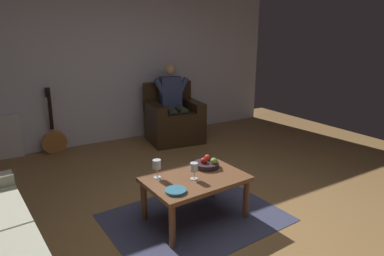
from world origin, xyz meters
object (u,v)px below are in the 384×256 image
Objects in this scene: fruit_bowl at (207,164)px; decorative_dish at (176,191)px; guitar at (54,139)px; coffee_table at (195,183)px; armchair at (173,121)px; wine_glass_far at (157,165)px; person_seated at (173,100)px; wine_glass_near at (194,168)px.

decorative_dish is (0.53, 0.32, -0.02)m from fruit_bowl.
guitar is 5.34× the size of decorative_dish.
fruit_bowl reaches higher than coffee_table.
armchair is 2.49m from coffee_table.
guitar is 5.55× the size of wine_glass_far.
person_seated reaches higher than fruit_bowl.
decorative_dish is (0.27, 0.14, -0.10)m from wine_glass_near.
fruit_bowl is (0.74, 2.14, 0.13)m from armchair.
coffee_table is at bearing 74.31° from armchair.
guitar is at bearing -77.50° from wine_glass_far.
wine_glass_far is at bearing 66.01° from armchair.
wine_glass_near is (1.01, 2.32, -0.15)m from person_seated.
armchair is 0.99× the size of coffee_table.
person_seated is 2.79m from decorative_dish.
fruit_bowl is (-1.10, 2.50, 0.25)m from guitar.
wine_glass_near is 0.63× the size of fruit_bowl.
guitar is 6.14× the size of wine_glass_near.
wine_glass_near is 0.35m from wine_glass_far.
guitar is at bearing -72.79° from wine_glass_near.
wine_glass_near is at bearing 144.00° from wine_glass_far.
person_seated reaches higher than guitar.
fruit_bowl is at bearing 113.65° from guitar.
fruit_bowl is (-0.23, -0.15, 0.10)m from coffee_table.
coffee_table is 0.36m from decorative_dish.
person_seated reaches higher than armchair.
armchair is 5.19× the size of decorative_dish.
wine_glass_near is 0.33m from fruit_bowl.
person_seated is 5.09× the size of fruit_bowl.
guitar is 2.83m from wine_glass_near.
armchair is 0.74× the size of person_seated.
person_seated is 2.48m from wine_glass_far.
person_seated is 1.93m from guitar.
wine_glass_far is 0.36m from decorative_dish.
person_seated is (-0.00, -0.00, 0.35)m from armchair.
guitar is (1.84, -0.36, -0.48)m from person_seated.
fruit_bowl is 0.63m from decorative_dish.
fruit_bowl reaches higher than decorative_dish.
wine_glass_far is 0.55m from fruit_bowl.
armchair is 0.97× the size of guitar.
coffee_table is 0.40m from wine_glass_far.
armchair is at bearing 90.00° from person_seated.
decorative_dish is at bearing 69.93° from armchair.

